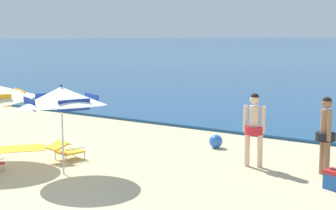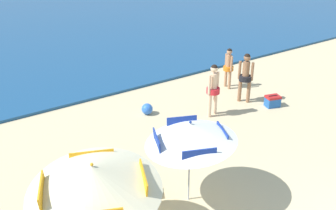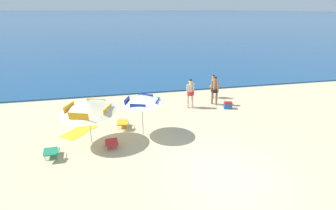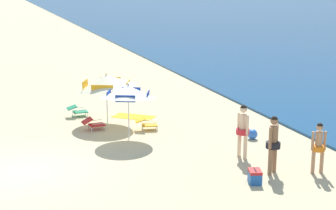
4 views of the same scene
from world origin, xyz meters
name	(u,v)px [view 1 (image 1 of 4)]	position (x,y,z in m)	size (l,w,h in m)	color
beach_umbrella_striped_second	(61,97)	(-2.45, 3.98, 1.79)	(2.79, 2.78, 2.12)	silver
lounge_chair_facing_sea	(66,150)	(-3.35, 4.92, 0.28)	(0.69, 0.95, 0.50)	gold
person_standing_near_shore	(254,125)	(0.87, 7.05, 1.04)	(0.52, 0.44, 1.80)	beige
person_wading_in	(326,130)	(2.53, 7.24, 1.05)	(0.44, 0.46, 1.81)	#8C6042
beach_ball	(216,141)	(-0.89, 8.34, 0.19)	(0.38, 0.38, 0.38)	blue
beach_towel	(12,149)	(-5.52, 4.96, 0.01)	(0.90, 1.80, 0.01)	gold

